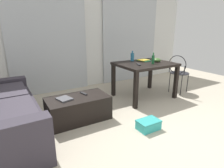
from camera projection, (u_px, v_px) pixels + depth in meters
The scene contains 14 objects.
ground_plane at pixel (142, 112), 3.28m from camera, with size 7.73×7.73×0.00m, color #B2A893.
wall_back at pixel (93, 33), 4.55m from camera, with size 5.73×0.10×2.62m, color silver.
curtains at pixel (95, 40), 4.53m from camera, with size 3.91×0.03×2.31m.
coffee_table at pixel (78, 108), 2.97m from camera, with size 0.97×0.53×0.39m.
craft_table at pixel (145, 68), 3.83m from camera, with size 1.15×0.89×0.75m.
wire_chair at pixel (178, 70), 4.10m from camera, with size 0.41×0.44×0.88m.
bottle_near at pixel (153, 59), 3.68m from camera, with size 0.06×0.06×0.22m.
bottle_far at pixel (132, 57), 4.00m from camera, with size 0.08×0.08×0.22m.
bowl at pixel (157, 60), 3.90m from camera, with size 0.16×0.16×0.08m, color #477033.
book_stack at pixel (143, 60), 4.01m from camera, with size 0.24×0.29×0.03m.
tv_remote_on_table at pixel (139, 64), 3.59m from camera, with size 0.05×0.19×0.02m, color #232326.
tv_remote_primary at pixel (84, 93), 3.05m from camera, with size 0.04×0.17×0.02m, color #232326.
magazine at pixel (64, 99), 2.81m from camera, with size 0.19×0.22×0.02m, color #4C4C51.
shoebox at pixel (148, 125), 2.70m from camera, with size 0.33×0.23×0.14m.
Camera 1 is at (-1.98, -1.09, 1.44)m, focal length 29.42 mm.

